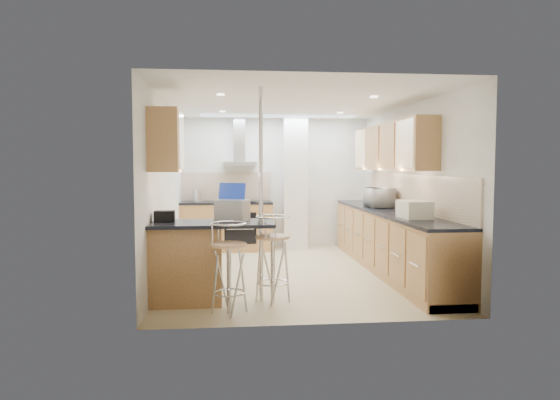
{
  "coord_description": "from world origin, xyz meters",
  "views": [
    {
      "loc": [
        -0.9,
        -7.24,
        1.6
      ],
      "look_at": [
        -0.14,
        0.2,
        1.07
      ],
      "focal_mm": 32.0,
      "sensor_mm": 36.0,
      "label": 1
    }
  ],
  "objects": [
    {
      "name": "microwave",
      "position": [
        1.52,
        0.57,
        1.08
      ],
      "size": [
        0.4,
        0.58,
        0.31
      ],
      "primitive_type": "imported",
      "rotation": [
        0.0,
        0.0,
        1.61
      ],
      "color": "silver",
      "rests_on": "right_counter"
    },
    {
      "name": "jar_c",
      "position": [
        1.45,
        -0.62,
        1.02
      ],
      "size": [
        0.17,
        0.17,
        0.2
      ],
      "primitive_type": "cylinder",
      "rotation": [
        0.0,
        0.0,
        0.22
      ],
      "color": "beige",
      "rests_on": "right_counter"
    },
    {
      "name": "kettle",
      "position": [
        -1.49,
        2.19,
        1.03
      ],
      "size": [
        0.16,
        0.16,
        0.23
      ],
      "primitive_type": "cylinder",
      "color": "silver",
      "rests_on": "back_counter"
    },
    {
      "name": "laptop",
      "position": [
        -0.86,
        -1.32,
        1.06
      ],
      "size": [
        0.43,
        0.38,
        0.25
      ],
      "primitive_type": "cube",
      "rotation": [
        0.0,
        0.0,
        -0.4
      ],
      "color": "#9FA2A7",
      "rests_on": "peninsula"
    },
    {
      "name": "bar_stool_end",
      "position": [
        -0.4,
        -1.53,
        0.51
      ],
      "size": [
        0.57,
        0.57,
        1.02
      ],
      "primitive_type": null,
      "rotation": [
        0.0,
        0.0,
        1.04
      ],
      "color": "tan",
      "rests_on": "ground"
    },
    {
      "name": "bar_stool_near",
      "position": [
        -0.91,
        -1.92,
        0.5
      ],
      "size": [
        0.5,
        0.5,
        1.0
      ],
      "primitive_type": null,
      "rotation": [
        0.0,
        0.0,
        -0.28
      ],
      "color": "tan",
      "rests_on": "ground"
    },
    {
      "name": "ground",
      "position": [
        0.0,
        0.0,
        0.0
      ],
      "size": [
        4.8,
        4.8,
        0.0
      ],
      "primitive_type": "plane",
      "color": "beige",
      "rests_on": "ground"
    },
    {
      "name": "right_counter",
      "position": [
        1.5,
        0.0,
        0.46
      ],
      "size": [
        0.63,
        4.4,
        0.92
      ],
      "color": "#9D6A3E",
      "rests_on": "ground"
    },
    {
      "name": "jar_d",
      "position": [
        1.66,
        -0.27,
        0.98
      ],
      "size": [
        0.11,
        0.11,
        0.13
      ],
      "primitive_type": "cylinder",
      "rotation": [
        0.0,
        0.0,
        0.13
      ],
      "color": "silver",
      "rests_on": "right_counter"
    },
    {
      "name": "bread_bin",
      "position": [
        1.46,
        -1.12,
        1.03
      ],
      "size": [
        0.35,
        0.44,
        0.22
      ],
      "primitive_type": "cube",
      "rotation": [
        0.0,
        0.0,
        0.04
      ],
      "color": "white",
      "rests_on": "right_counter"
    },
    {
      "name": "jar_a",
      "position": [
        1.41,
        0.47,
        1.01
      ],
      "size": [
        0.16,
        0.16,
        0.18
      ],
      "primitive_type": "cylinder",
      "rotation": [
        0.0,
        0.0,
        -0.43
      ],
      "color": "white",
      "rests_on": "right_counter"
    },
    {
      "name": "jar_b",
      "position": [
        1.68,
        0.37,
        0.99
      ],
      "size": [
        0.11,
        0.11,
        0.15
      ],
      "primitive_type": "cylinder",
      "rotation": [
        0.0,
        0.0,
        0.01
      ],
      "color": "white",
      "rests_on": "right_counter"
    },
    {
      "name": "bag",
      "position": [
        -1.65,
        -1.38,
        1.0
      ],
      "size": [
        0.24,
        0.18,
        0.13
      ],
      "primitive_type": "cube",
      "rotation": [
        0.0,
        0.0,
        0.05
      ],
      "color": "black",
      "rests_on": "peninsula"
    },
    {
      "name": "back_counter",
      "position": [
        -0.95,
        2.1,
        0.46
      ],
      "size": [
        1.7,
        0.63,
        0.92
      ],
      "color": "#9D6A3E",
      "rests_on": "ground"
    },
    {
      "name": "room_shell",
      "position": [
        0.32,
        0.38,
        1.54
      ],
      "size": [
        3.64,
        4.84,
        2.51
      ],
      "color": "silver",
      "rests_on": "ground"
    },
    {
      "name": "peninsula",
      "position": [
        -1.12,
        -1.45,
        0.48
      ],
      "size": [
        1.47,
        0.72,
        0.94
      ],
      "color": "#9D6A3E",
      "rests_on": "ground"
    }
  ]
}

